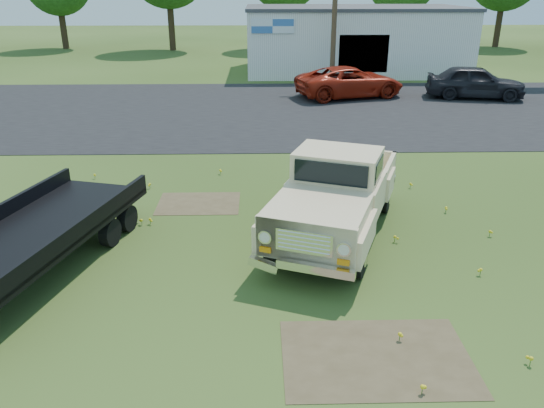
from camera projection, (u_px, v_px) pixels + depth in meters
The scene contains 10 objects.
ground at pixel (276, 266), 11.19m from camera, with size 140.00×140.00×0.00m, color #294014.
asphalt_lot at pixel (266, 110), 25.03m from camera, with size 90.00×14.00×0.02m, color black.
dirt_patch_a at pixel (376, 357), 8.46m from camera, with size 3.00×2.00×0.01m, color #4C4029.
dirt_patch_b at pixel (199, 203), 14.38m from camera, with size 2.20×1.60×0.01m, color #4C4029.
commercial_building at pixel (353, 39), 35.43m from camera, with size 14.20×8.20×4.15m.
utility_pole_mid at pixel (335, 1), 29.81m from camera, with size 1.60×0.30×9.00m.
vintage_pickup_truck at pixel (336, 193), 12.24m from camera, with size 2.23×5.74×2.08m, color #D0B78B, non-canonical shape.
flatbed_trailer at pixel (28, 231), 10.69m from camera, with size 2.22×6.66×1.82m, color black, non-canonical shape.
red_pickup at pixel (350, 82), 27.54m from camera, with size 2.59×5.61×1.56m, color #9B1F0E.
dark_sedan at pixel (475, 82), 27.22m from camera, with size 1.96×4.88×1.66m, color black.
Camera 1 is at (-0.33, -9.82, 5.52)m, focal length 35.00 mm.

